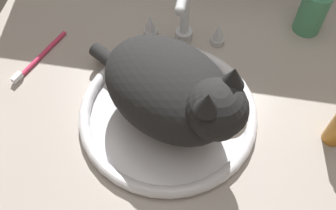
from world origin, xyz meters
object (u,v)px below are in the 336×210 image
faucet (184,19)px  toothbrush (39,57)px  cat (176,92)px  sink_basin (168,113)px  soap_pump_bottle (313,10)px

faucet → toothbrush: faucet is taller
faucet → cat: 22.54cm
sink_basin → soap_pump_bottle: (28.96, 30.44, 4.86)cm
faucet → soap_pump_bottle: 30.45cm
sink_basin → faucet: size_ratio=1.91×
faucet → toothbrush: 34.42cm
cat → toothbrush: (-33.61, 11.07, -9.76)cm
faucet → soap_pump_bottle: faucet is taller
soap_pump_bottle → faucet: bearing=-162.2°
sink_basin → soap_pump_bottle: 42.30cm
cat → toothbrush: size_ratio=2.17×
sink_basin → cat: size_ratio=1.01×
faucet → cat: bearing=-85.5°
cat → soap_pump_bottle: size_ratio=2.29×
toothbrush → soap_pump_bottle: bearing=18.6°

